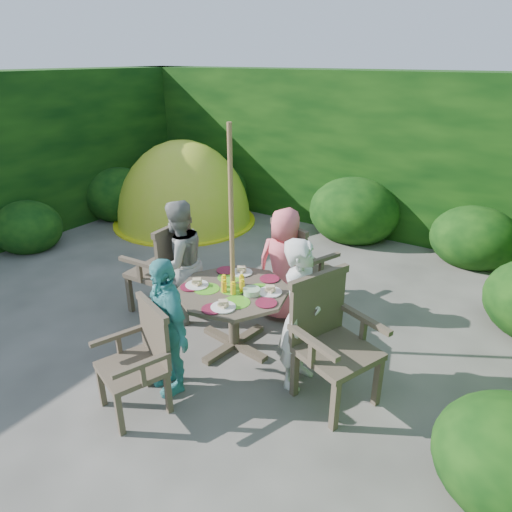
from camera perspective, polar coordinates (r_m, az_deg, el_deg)
The scene contains 13 objects.
ground at distance 5.28m, azimuth -8.57°, elevation -7.24°, with size 60.00×60.00×0.00m, color #484640.
hedge_enclosure at distance 5.77m, azimuth -0.48°, elevation 9.24°, with size 9.00×9.00×2.50m.
patio_table at distance 4.43m, azimuth -2.82°, elevation -5.35°, with size 1.26×1.26×0.78m.
parasol_pole at distance 4.19m, azimuth -3.01°, elevation 1.29°, with size 0.04×0.04×2.20m, color brown.
garden_chair_right at distance 3.87m, azimuth 9.28°, elevation -10.17°, with size 0.75×0.79×1.05m.
garden_chair_left at distance 5.18m, azimuth -11.46°, elevation -1.28°, with size 0.59×0.65×1.03m.
garden_chair_back at distance 5.20m, azimuth 5.37°, elevation -0.97°, with size 0.75×0.70×1.00m.
garden_chair_front at distance 3.87m, azimuth -14.31°, elevation -12.25°, with size 0.66×0.62×0.88m.
child_right at distance 3.91m, azimuth 5.64°, elevation -7.28°, with size 0.50×0.33×1.37m, color silver.
child_left at distance 4.90m, azimuth -9.65°, elevation -0.87°, with size 0.66×0.52×1.37m, color gray.
child_back at distance 4.93m, azimuth 3.57°, elevation -1.09°, with size 0.62×0.40×1.26m, color #FF6976.
child_front at distance 3.94m, azimuth -11.06°, elevation -8.57°, with size 0.73×0.30×1.24m, color #49A8AB.
dome_tent at distance 8.21m, azimuth -8.90°, elevation 4.29°, with size 2.48×2.48×2.84m.
Camera 1 is at (3.12, -3.31, 2.70)m, focal length 32.00 mm.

